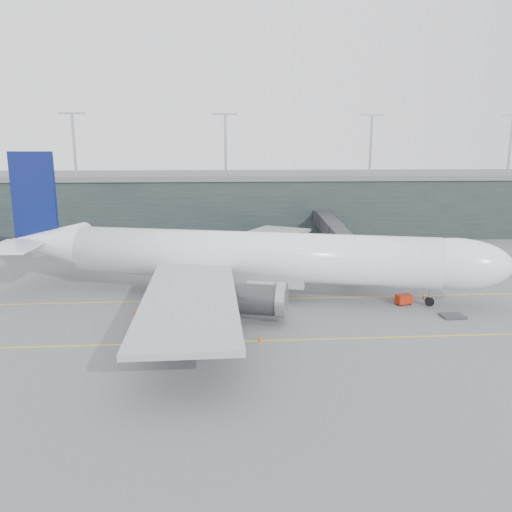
{
  "coord_description": "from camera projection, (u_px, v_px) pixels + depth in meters",
  "views": [
    {
      "loc": [
        3.53,
        -72.78,
        21.16
      ],
      "look_at": [
        8.49,
        -4.0,
        6.37
      ],
      "focal_mm": 35.0,
      "sensor_mm": 36.0,
      "label": 1
    }
  ],
  "objects": [
    {
      "name": "ground",
      "position": [
        198.0,
        293.0,
        75.17
      ],
      "size": [
        320.0,
        320.0,
        0.0
      ],
      "primitive_type": "plane",
      "color": "#5B5B60",
      "rests_on": "ground"
    },
    {
      "name": "taxiline_a",
      "position": [
        197.0,
        300.0,
        71.27
      ],
      "size": [
        160.0,
        0.25,
        0.02
      ],
      "primitive_type": "cube",
      "color": "gold",
      "rests_on": "ground"
    },
    {
      "name": "taxiline_b",
      "position": [
        191.0,
        343.0,
        55.66
      ],
      "size": [
        160.0,
        0.25,
        0.02
      ],
      "primitive_type": "cube",
      "color": "gold",
      "rests_on": "ground"
    },
    {
      "name": "taxiline_lead_main",
      "position": [
        229.0,
        263.0,
        95.02
      ],
      "size": [
        0.25,
        60.0,
        0.02
      ],
      "primitive_type": "cube",
      "color": "gold",
      "rests_on": "ground"
    },
    {
      "name": "terminal",
      "position": [
        207.0,
        202.0,
        130.13
      ],
      "size": [
        240.0,
        36.0,
        29.0
      ],
      "color": "#1C2726",
      "rests_on": "ground"
    },
    {
      "name": "main_aircraft",
      "position": [
        248.0,
        257.0,
        72.26
      ],
      "size": [
        73.37,
        67.55,
        20.86
      ],
      "rotation": [
        0.0,
        0.0,
        -0.26
      ],
      "color": "white",
      "rests_on": "ground"
    },
    {
      "name": "jet_bridge",
      "position": [
        328.0,
        228.0,
        101.45
      ],
      "size": [
        7.97,
        48.49,
        7.38
      ],
      "rotation": [
        0.0,
        0.0,
        -0.09
      ],
      "color": "#2C2C31",
      "rests_on": "ground"
    },
    {
      "name": "gse_cart",
      "position": [
        404.0,
        299.0,
        69.16
      ],
      "size": [
        2.36,
        1.81,
        1.42
      ],
      "rotation": [
        0.0,
        0.0,
        0.25
      ],
      "color": "#A4220B",
      "rests_on": "ground"
    },
    {
      "name": "baggage_dolly",
      "position": [
        453.0,
        316.0,
        64.11
      ],
      "size": [
        2.88,
        2.33,
        0.28
      ],
      "primitive_type": "cube",
      "rotation": [
        0.0,
        0.0,
        0.03
      ],
      "color": "#333337",
      "rests_on": "ground"
    },
    {
      "name": "uld_a",
      "position": [
        171.0,
        272.0,
        83.66
      ],
      "size": [
        2.14,
        1.77,
        1.83
      ],
      "rotation": [
        0.0,
        0.0,
        -0.08
      ],
      "color": "#37363B",
      "rests_on": "ground"
    },
    {
      "name": "uld_b",
      "position": [
        180.0,
        269.0,
        85.7
      ],
      "size": [
        2.43,
        2.21,
        1.8
      ],
      "rotation": [
        0.0,
        0.0,
        -0.38
      ],
      "color": "#37363B",
      "rests_on": "ground"
    },
    {
      "name": "uld_c",
      "position": [
        193.0,
        271.0,
        84.45
      ],
      "size": [
        2.04,
        1.71,
        1.71
      ],
      "rotation": [
        0.0,
        0.0,
        0.12
      ],
      "color": "#37363B",
      "rests_on": "ground"
    },
    {
      "name": "cone_nose",
      "position": [
        423.0,
        297.0,
        71.91
      ],
      "size": [
        0.42,
        0.42,
        0.67
      ],
      "primitive_type": "cone",
      "color": "#F1410D",
      "rests_on": "ground"
    },
    {
      "name": "cone_wing_stbd",
      "position": [
        260.0,
        338.0,
        56.04
      ],
      "size": [
        0.49,
        0.49,
        0.77
      ],
      "primitive_type": "cone",
      "color": "#F4480D",
      "rests_on": "ground"
    },
    {
      "name": "cone_wing_port",
      "position": [
        246.0,
        271.0,
        86.83
      ],
      "size": [
        0.5,
        0.5,
        0.8
      ],
      "primitive_type": "cone",
      "color": "orange",
      "rests_on": "ground"
    },
    {
      "name": "cone_tail",
      "position": [
        134.0,
        313.0,
        64.68
      ],
      "size": [
        0.46,
        0.46,
        0.73
      ],
      "primitive_type": "cone",
      "color": "#E25F0C",
      "rests_on": "ground"
    }
  ]
}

